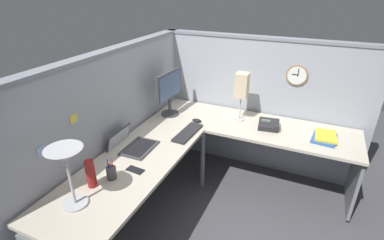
{
  "coord_description": "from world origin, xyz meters",
  "views": [
    {
      "loc": [
        -2.3,
        -0.82,
        2.11
      ],
      "look_at": [
        0.19,
        0.3,
        0.79
      ],
      "focal_mm": 27.01,
      "sensor_mm": 36.0,
      "label": 1
    }
  ],
  "objects_px": {
    "laptop": "(130,144)",
    "office_phone": "(269,125)",
    "book_stack": "(325,137)",
    "pen_cup": "(111,172)",
    "cell_phone": "(135,170)",
    "monitor": "(169,90)",
    "thermos_flask": "(91,174)",
    "computer_mouse": "(197,121)",
    "desk_lamp_dome": "(66,160)",
    "keyboard": "(188,133)",
    "desk_lamp_paper": "(242,87)",
    "wall_clock": "(297,75)"
  },
  "relations": [
    {
      "from": "keyboard",
      "to": "office_phone",
      "type": "distance_m",
      "value": 0.85
    },
    {
      "from": "computer_mouse",
      "to": "cell_phone",
      "type": "bearing_deg",
      "value": 174.17
    },
    {
      "from": "keyboard",
      "to": "wall_clock",
      "type": "height_order",
      "value": "wall_clock"
    },
    {
      "from": "computer_mouse",
      "to": "cell_phone",
      "type": "relative_size",
      "value": 0.72
    },
    {
      "from": "computer_mouse",
      "to": "pen_cup",
      "type": "xyz_separation_m",
      "value": [
        -1.17,
        0.21,
        0.04
      ]
    },
    {
      "from": "keyboard",
      "to": "pen_cup",
      "type": "relative_size",
      "value": 2.39
    },
    {
      "from": "pen_cup",
      "to": "desk_lamp_paper",
      "type": "bearing_deg",
      "value": -23.5
    },
    {
      "from": "computer_mouse",
      "to": "desk_lamp_dome",
      "type": "bearing_deg",
      "value": 170.47
    },
    {
      "from": "cell_phone",
      "to": "office_phone",
      "type": "relative_size",
      "value": 0.63
    },
    {
      "from": "desk_lamp_dome",
      "to": "thermos_flask",
      "type": "distance_m",
      "value": 0.33
    },
    {
      "from": "monitor",
      "to": "thermos_flask",
      "type": "relative_size",
      "value": 2.27
    },
    {
      "from": "pen_cup",
      "to": "wall_clock",
      "type": "xyz_separation_m",
      "value": [
        1.71,
        -1.12,
        0.44
      ]
    },
    {
      "from": "pen_cup",
      "to": "book_stack",
      "type": "distance_m",
      "value": 2.0
    },
    {
      "from": "laptop",
      "to": "office_phone",
      "type": "xyz_separation_m",
      "value": [
        0.89,
        -1.1,
        0.01
      ]
    },
    {
      "from": "monitor",
      "to": "office_phone",
      "type": "distance_m",
      "value": 1.13
    },
    {
      "from": "book_stack",
      "to": "pen_cup",
      "type": "bearing_deg",
      "value": 131.9
    },
    {
      "from": "keyboard",
      "to": "pen_cup",
      "type": "distance_m",
      "value": 0.93
    },
    {
      "from": "office_phone",
      "to": "wall_clock",
      "type": "bearing_deg",
      "value": -24.45
    },
    {
      "from": "book_stack",
      "to": "wall_clock",
      "type": "xyz_separation_m",
      "value": [
        0.37,
        0.37,
        0.47
      ]
    },
    {
      "from": "computer_mouse",
      "to": "wall_clock",
      "type": "distance_m",
      "value": 1.16
    },
    {
      "from": "keyboard",
      "to": "computer_mouse",
      "type": "relative_size",
      "value": 4.13
    },
    {
      "from": "thermos_flask",
      "to": "desk_lamp_paper",
      "type": "xyz_separation_m",
      "value": [
        1.55,
        -0.69,
        0.27
      ]
    },
    {
      "from": "cell_phone",
      "to": "book_stack",
      "type": "distance_m",
      "value": 1.81
    },
    {
      "from": "book_stack",
      "to": "desk_lamp_paper",
      "type": "distance_m",
      "value": 0.95
    },
    {
      "from": "cell_phone",
      "to": "keyboard",
      "type": "bearing_deg",
      "value": -5.2
    },
    {
      "from": "cell_phone",
      "to": "desk_lamp_paper",
      "type": "distance_m",
      "value": 1.41
    },
    {
      "from": "computer_mouse",
      "to": "desk_lamp_dome",
      "type": "height_order",
      "value": "desk_lamp_dome"
    },
    {
      "from": "keyboard",
      "to": "thermos_flask",
      "type": "relative_size",
      "value": 1.95
    },
    {
      "from": "thermos_flask",
      "to": "monitor",
      "type": "bearing_deg",
      "value": 3.04
    },
    {
      "from": "computer_mouse",
      "to": "book_stack",
      "type": "relative_size",
      "value": 0.35
    },
    {
      "from": "pen_cup",
      "to": "office_phone",
      "type": "xyz_separation_m",
      "value": [
        1.34,
        -0.95,
        -0.02
      ]
    },
    {
      "from": "monitor",
      "to": "laptop",
      "type": "relative_size",
      "value": 1.28
    },
    {
      "from": "pen_cup",
      "to": "cell_phone",
      "type": "xyz_separation_m",
      "value": [
        0.16,
        -0.11,
        -0.05
      ]
    },
    {
      "from": "cell_phone",
      "to": "laptop",
      "type": "bearing_deg",
      "value": 45.07
    },
    {
      "from": "laptop",
      "to": "keyboard",
      "type": "height_order",
      "value": "laptop"
    },
    {
      "from": "book_stack",
      "to": "wall_clock",
      "type": "relative_size",
      "value": 1.36
    },
    {
      "from": "thermos_flask",
      "to": "keyboard",
      "type": "bearing_deg",
      "value": -16.53
    },
    {
      "from": "cell_phone",
      "to": "thermos_flask",
      "type": "distance_m",
      "value": 0.36
    },
    {
      "from": "office_phone",
      "to": "desk_lamp_paper",
      "type": "xyz_separation_m",
      "value": [
        0.08,
        0.34,
        0.35
      ]
    },
    {
      "from": "computer_mouse",
      "to": "monitor",
      "type": "bearing_deg",
      "value": 81.05
    },
    {
      "from": "wall_clock",
      "to": "office_phone",
      "type": "bearing_deg",
      "value": 155.55
    },
    {
      "from": "thermos_flask",
      "to": "wall_clock",
      "type": "height_order",
      "value": "wall_clock"
    },
    {
      "from": "laptop",
      "to": "book_stack",
      "type": "relative_size",
      "value": 1.31
    },
    {
      "from": "monitor",
      "to": "wall_clock",
      "type": "bearing_deg",
      "value": -69.22
    },
    {
      "from": "cell_phone",
      "to": "office_phone",
      "type": "xyz_separation_m",
      "value": [
        1.18,
        -0.85,
        0.03
      ]
    },
    {
      "from": "desk_lamp_dome",
      "to": "book_stack",
      "type": "bearing_deg",
      "value": -42.43
    },
    {
      "from": "computer_mouse",
      "to": "pen_cup",
      "type": "distance_m",
      "value": 1.19
    },
    {
      "from": "office_phone",
      "to": "wall_clock",
      "type": "height_order",
      "value": "wall_clock"
    },
    {
      "from": "computer_mouse",
      "to": "office_phone",
      "type": "xyz_separation_m",
      "value": [
        0.17,
        -0.74,
        0.02
      ]
    },
    {
      "from": "monitor",
      "to": "keyboard",
      "type": "relative_size",
      "value": 1.16
    }
  ]
}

